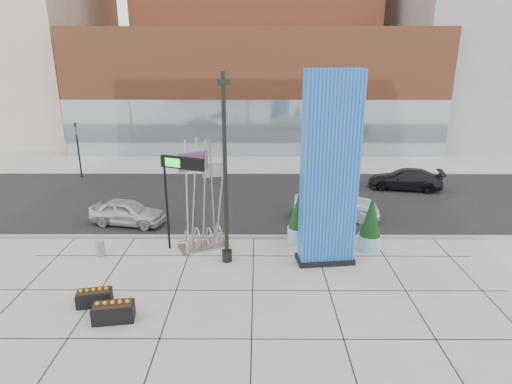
{
  "coord_description": "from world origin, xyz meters",
  "views": [
    {
      "loc": [
        1.2,
        -15.73,
        8.85
      ],
      "look_at": [
        1.12,
        2.0,
        3.09
      ],
      "focal_mm": 30.0,
      "sensor_mm": 36.0,
      "label": 1
    }
  ],
  "objects_px": {
    "car_white_west": "(127,212)",
    "blue_pylon": "(329,175)",
    "public_art_sculpture": "(203,220)",
    "overhead_street_sign": "(182,169)",
    "car_silver_mid": "(336,206)",
    "concrete_bollard": "(100,248)",
    "lamp_post": "(225,190)"
  },
  "relations": [
    {
      "from": "car_white_west",
      "to": "lamp_post",
      "type": "bearing_deg",
      "value": -115.46
    },
    {
      "from": "blue_pylon",
      "to": "public_art_sculpture",
      "type": "distance_m",
      "value": 6.34
    },
    {
      "from": "lamp_post",
      "to": "concrete_bollard",
      "type": "bearing_deg",
      "value": 175.22
    },
    {
      "from": "car_white_west",
      "to": "overhead_street_sign",
      "type": "bearing_deg",
      "value": -118.02
    },
    {
      "from": "car_silver_mid",
      "to": "public_art_sculpture",
      "type": "bearing_deg",
      "value": 124.23
    },
    {
      "from": "overhead_street_sign",
      "to": "car_silver_mid",
      "type": "height_order",
      "value": "overhead_street_sign"
    },
    {
      "from": "overhead_street_sign",
      "to": "blue_pylon",
      "type": "bearing_deg",
      "value": 11.55
    },
    {
      "from": "lamp_post",
      "to": "car_white_west",
      "type": "distance_m",
      "value": 7.59
    },
    {
      "from": "blue_pylon",
      "to": "car_silver_mid",
      "type": "bearing_deg",
      "value": 68.83
    },
    {
      "from": "car_white_west",
      "to": "public_art_sculpture",
      "type": "bearing_deg",
      "value": -110.51
    },
    {
      "from": "public_art_sculpture",
      "to": "car_silver_mid",
      "type": "relative_size",
      "value": 1.14
    },
    {
      "from": "car_white_west",
      "to": "blue_pylon",
      "type": "bearing_deg",
      "value": -101.69
    },
    {
      "from": "blue_pylon",
      "to": "car_white_west",
      "type": "bearing_deg",
      "value": 150.09
    },
    {
      "from": "blue_pylon",
      "to": "overhead_street_sign",
      "type": "relative_size",
      "value": 1.83
    },
    {
      "from": "car_white_west",
      "to": "car_silver_mid",
      "type": "distance_m",
      "value": 11.43
    },
    {
      "from": "overhead_street_sign",
      "to": "concrete_bollard",
      "type": "bearing_deg",
      "value": -144.86
    },
    {
      "from": "car_silver_mid",
      "to": "car_white_west",
      "type": "bearing_deg",
      "value": 100.62
    },
    {
      "from": "public_art_sculpture",
      "to": "concrete_bollard",
      "type": "relative_size",
      "value": 6.94
    },
    {
      "from": "lamp_post",
      "to": "overhead_street_sign",
      "type": "bearing_deg",
      "value": 147.92
    },
    {
      "from": "concrete_bollard",
      "to": "car_silver_mid",
      "type": "relative_size",
      "value": 0.16
    },
    {
      "from": "lamp_post",
      "to": "overhead_street_sign",
      "type": "relative_size",
      "value": 1.8
    },
    {
      "from": "car_silver_mid",
      "to": "concrete_bollard",
      "type": "bearing_deg",
      "value": 118.24
    },
    {
      "from": "blue_pylon",
      "to": "concrete_bollard",
      "type": "xyz_separation_m",
      "value": [
        -10.19,
        0.52,
        -3.63
      ]
    },
    {
      "from": "blue_pylon",
      "to": "car_silver_mid",
      "type": "relative_size",
      "value": 1.8
    },
    {
      "from": "overhead_street_sign",
      "to": "car_white_west",
      "type": "distance_m",
      "value": 5.7
    },
    {
      "from": "public_art_sculpture",
      "to": "overhead_street_sign",
      "type": "bearing_deg",
      "value": 170.75
    },
    {
      "from": "public_art_sculpture",
      "to": "car_silver_mid",
      "type": "height_order",
      "value": "public_art_sculpture"
    },
    {
      "from": "blue_pylon",
      "to": "overhead_street_sign",
      "type": "bearing_deg",
      "value": 161.75
    },
    {
      "from": "blue_pylon",
      "to": "overhead_street_sign",
      "type": "xyz_separation_m",
      "value": [
        -6.41,
        1.32,
        -0.11
      ]
    },
    {
      "from": "blue_pylon",
      "to": "public_art_sculpture",
      "type": "xyz_separation_m",
      "value": [
        -5.57,
        1.52,
        -2.62
      ]
    },
    {
      "from": "car_white_west",
      "to": "concrete_bollard",
      "type": "bearing_deg",
      "value": -170.68
    },
    {
      "from": "concrete_bollard",
      "to": "car_silver_mid",
      "type": "height_order",
      "value": "car_silver_mid"
    }
  ]
}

